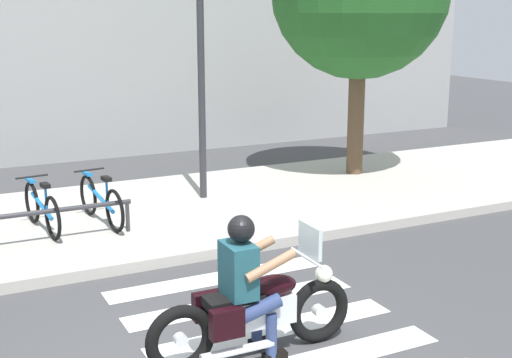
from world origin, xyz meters
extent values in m
cube|color=#B7B2A8|center=(0.00, 5.25, 0.07)|extent=(24.00, 4.40, 0.15)
cube|color=white|center=(1.16, 0.80, 0.00)|extent=(2.80, 0.40, 0.01)
cube|color=white|center=(1.16, 1.60, 0.00)|extent=(2.80, 0.40, 0.01)
cube|color=white|center=(1.16, 2.40, 0.00)|extent=(2.80, 0.40, 0.01)
torus|color=black|center=(1.45, 0.35, 0.34)|extent=(0.68, 0.13, 0.68)
cylinder|color=silver|center=(1.45, 0.35, 0.34)|extent=(0.12, 0.10, 0.12)
torus|color=black|center=(-0.04, 0.38, 0.34)|extent=(0.68, 0.13, 0.68)
cylinder|color=silver|center=(-0.04, 0.38, 0.34)|extent=(0.12, 0.10, 0.12)
cube|color=silver|center=(0.70, 0.37, 0.48)|extent=(0.82, 0.29, 0.28)
ellipsoid|color=black|center=(0.91, 0.36, 0.70)|extent=(0.52, 0.29, 0.22)
cube|color=black|center=(0.50, 0.37, 0.63)|extent=(0.56, 0.29, 0.10)
cube|color=black|center=(0.34, 0.59, 0.52)|extent=(0.32, 0.12, 0.28)
cube|color=black|center=(0.33, 0.15, 0.52)|extent=(0.32, 0.12, 0.28)
cylinder|color=silver|center=(1.30, 0.36, 0.93)|extent=(0.04, 0.62, 0.03)
sphere|color=white|center=(1.50, 0.35, 0.73)|extent=(0.18, 0.18, 0.18)
cube|color=silver|center=(1.33, 0.36, 1.11)|extent=(0.05, 0.40, 0.32)
cylinder|color=silver|center=(0.46, 0.19, 0.20)|extent=(0.74, 0.09, 0.08)
cube|color=#1E4C59|center=(0.55, 0.37, 0.93)|extent=(0.27, 0.40, 0.52)
sphere|color=black|center=(0.58, 0.37, 1.33)|extent=(0.26, 0.26, 0.26)
cylinder|color=#9E7051|center=(0.79, 0.58, 1.01)|extent=(0.52, 0.10, 0.26)
cylinder|color=#9E7051|center=(0.78, 0.14, 1.01)|extent=(0.52, 0.10, 0.26)
cylinder|color=navy|center=(0.71, 0.53, 0.57)|extent=(0.44, 0.15, 0.24)
cylinder|color=navy|center=(0.83, 0.52, 0.24)|extent=(0.11, 0.11, 0.49)
cube|color=black|center=(0.87, 0.52, 0.04)|extent=(0.24, 0.10, 0.08)
cylinder|color=navy|center=(0.70, 0.21, 0.57)|extent=(0.44, 0.15, 0.24)
cylinder|color=navy|center=(0.82, 0.20, 0.24)|extent=(0.11, 0.11, 0.49)
cube|color=black|center=(0.86, 0.20, 0.04)|extent=(0.24, 0.10, 0.08)
torus|color=black|center=(-0.57, 5.40, 0.48)|extent=(0.13, 0.64, 0.64)
torus|color=black|center=(-0.44, 4.41, 0.48)|extent=(0.13, 0.64, 0.64)
cylinder|color=blue|center=(-0.50, 4.91, 0.54)|extent=(0.17, 0.89, 0.24)
cylinder|color=blue|center=(-0.47, 4.66, 0.70)|extent=(0.04, 0.04, 0.39)
cube|color=black|center=(-0.47, 4.66, 0.90)|extent=(0.12, 0.21, 0.06)
cylinder|color=black|center=(-0.55, 5.30, 0.90)|extent=(0.48, 0.09, 0.03)
cube|color=blue|center=(-0.57, 5.40, 0.82)|extent=(0.11, 0.29, 0.04)
torus|color=black|center=(0.30, 5.44, 0.48)|extent=(0.13, 0.65, 0.65)
torus|color=black|center=(0.44, 4.37, 0.48)|extent=(0.13, 0.65, 0.65)
cylinder|color=blue|center=(0.37, 4.91, 0.54)|extent=(0.18, 0.96, 0.26)
cylinder|color=blue|center=(0.40, 4.64, 0.71)|extent=(0.04, 0.04, 0.39)
cube|color=black|center=(0.40, 4.64, 0.91)|extent=(0.12, 0.21, 0.06)
cylinder|color=black|center=(0.31, 5.33, 0.91)|extent=(0.48, 0.09, 0.03)
cube|color=blue|center=(0.30, 5.44, 0.83)|extent=(0.11, 0.29, 0.04)
cylinder|color=#333338|center=(-0.94, 4.36, 0.60)|extent=(3.21, 0.07, 0.07)
cylinder|color=#333338|center=(0.62, 4.36, 0.38)|extent=(0.06, 0.06, 0.45)
cylinder|color=#2D2D33|center=(2.34, 5.65, 2.03)|extent=(0.12, 0.12, 4.07)
cylinder|color=brown|center=(5.77, 6.05, 1.26)|extent=(0.32, 0.32, 2.53)
camera|label=1|loc=(-2.03, -5.19, 3.29)|focal=48.53mm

